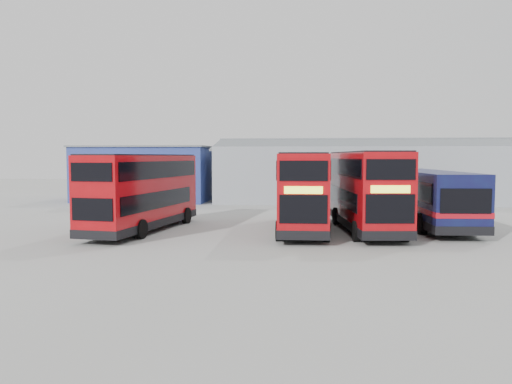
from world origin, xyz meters
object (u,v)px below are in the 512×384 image
at_px(office_block, 147,173).
at_px(double_decker_centre, 302,192).
at_px(maintenance_shed, 380,173).
at_px(double_decker_left, 143,193).
at_px(double_decker_right, 365,192).
at_px(single_decker_blue, 428,199).
at_px(panel_van, 98,190).

bearing_deg(office_block, double_decker_centre, -51.12).
bearing_deg(maintenance_shed, double_decker_left, -127.11).
bearing_deg(office_block, maintenance_shed, 5.21).
relative_size(office_block, double_decker_right, 1.15).
height_order(office_block, double_decker_left, office_block).
bearing_deg(double_decker_left, double_decker_centre, -165.45).
bearing_deg(single_decker_blue, double_decker_left, 9.78).
bearing_deg(single_decker_blue, double_decker_right, 28.61).
xyz_separation_m(double_decker_left, panel_van, (-8.11, 12.78, -0.77)).
bearing_deg(panel_van, single_decker_blue, -32.38).
height_order(office_block, single_decker_blue, office_block).
xyz_separation_m(office_block, single_decker_blue, (22.26, -15.57, -0.95)).
bearing_deg(single_decker_blue, panel_van, -23.33).
height_order(double_decker_centre, single_decker_blue, double_decker_centre).
xyz_separation_m(maintenance_shed, double_decker_left, (-16.06, -21.23, -0.48)).
height_order(double_decker_centre, double_decker_right, double_decker_right).
height_order(maintenance_shed, single_decker_blue, maintenance_shed).
distance_m(office_block, single_decker_blue, 27.18).
xyz_separation_m(double_decker_left, double_decker_centre, (8.82, 0.91, 0.04)).
distance_m(maintenance_shed, double_decker_left, 26.62).
distance_m(double_decker_right, panel_van, 23.50).
distance_m(double_decker_left, single_decker_blue, 16.74).
xyz_separation_m(double_decker_right, panel_van, (-20.43, 11.57, -0.85)).
xyz_separation_m(maintenance_shed, double_decker_right, (-3.74, -20.02, -0.40)).
xyz_separation_m(single_decker_blue, panel_van, (-24.43, 9.13, -0.28)).
bearing_deg(panel_van, maintenance_shed, 7.36).
bearing_deg(maintenance_shed, office_block, -174.79).
bearing_deg(single_decker_blue, double_decker_centre, 17.26).
xyz_separation_m(maintenance_shed, double_decker_centre, (-7.24, -20.32, -0.44)).
bearing_deg(double_decker_centre, single_decker_blue, 19.22).
relative_size(double_decker_centre, single_decker_blue, 0.84).
relative_size(single_decker_blue, panel_van, 2.09).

